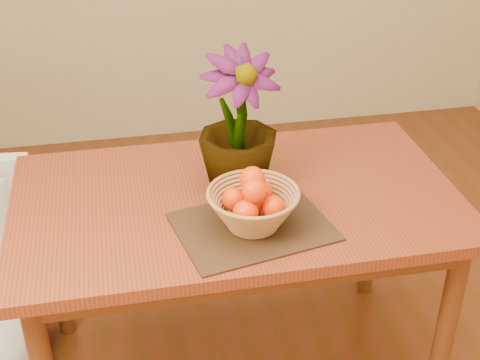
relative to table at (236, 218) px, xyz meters
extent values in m
cube|color=maroon|center=(0.00, 0.00, 0.07)|extent=(1.40, 0.80, 0.04)
cube|color=#542A13|center=(0.00, 0.00, 0.01)|extent=(1.28, 0.68, 0.08)
cylinder|color=#542A13|center=(0.62, -0.32, -0.31)|extent=(0.06, 0.06, 0.71)
cylinder|color=#542A13|center=(-0.62, 0.32, -0.31)|extent=(0.06, 0.06, 0.71)
cylinder|color=#542A13|center=(0.62, 0.32, -0.31)|extent=(0.06, 0.06, 0.71)
cube|color=#372114|center=(0.01, -0.18, 0.09)|extent=(0.49, 0.41, 0.01)
cylinder|color=#A46D44|center=(0.01, -0.18, 0.10)|extent=(0.14, 0.14, 0.01)
sphere|color=#FF4804|center=(0.01, -0.18, 0.17)|extent=(0.06, 0.06, 0.06)
sphere|color=#FF4804|center=(0.05, -0.13, 0.18)|extent=(0.07, 0.07, 0.07)
sphere|color=#FF4804|center=(-0.04, -0.15, 0.17)|extent=(0.07, 0.07, 0.07)
sphere|color=#FF4804|center=(-0.02, -0.23, 0.18)|extent=(0.07, 0.07, 0.07)
sphere|color=#FF4804|center=(0.06, -0.21, 0.17)|extent=(0.07, 0.07, 0.07)
sphere|color=#FF4804|center=(0.02, -0.15, 0.24)|extent=(0.07, 0.07, 0.07)
sphere|color=#FF4804|center=(0.01, -0.21, 0.23)|extent=(0.07, 0.07, 0.07)
imported|color=#1C4F16|center=(0.02, 0.06, 0.31)|extent=(0.29, 0.29, 0.45)
camera|label=1|loc=(-0.34, -1.74, 1.21)|focal=50.00mm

